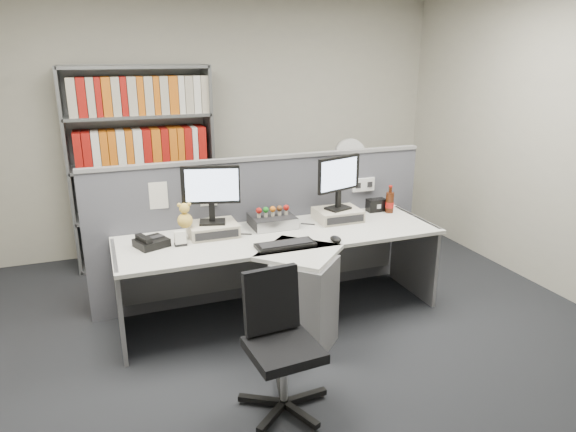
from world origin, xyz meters
name	(u,v)px	position (x,y,z in m)	size (l,w,h in m)	color
ground	(320,366)	(0.00, 0.00, 0.00)	(5.50, 5.50, 0.00)	#25272C
room_shell	(326,109)	(0.00, 0.00, 1.79)	(5.04, 5.54, 2.72)	#B7B3A3
partition	(265,226)	(0.00, 1.25, 0.65)	(3.00, 0.08, 1.27)	#545660
desk	(290,275)	(0.00, 0.60, 0.46)	(2.60, 1.20, 0.72)	silver
monitor_riser_left	(213,229)	(-0.52, 0.98, 0.77)	(0.38, 0.31, 0.10)	#C0B69F
monitor_riser_right	(338,215)	(0.58, 0.98, 0.77)	(0.38, 0.31, 0.10)	#C0B69F
monitor_left	(211,189)	(-0.52, 0.98, 1.10)	(0.45, 0.19, 0.46)	black
monitor_right	(339,178)	(0.58, 0.98, 1.10)	(0.44, 0.20, 0.46)	black
desktop_pc	(272,221)	(0.00, 1.02, 0.77)	(0.35, 0.32, 0.09)	black
figurines	(273,210)	(0.00, 1.01, 0.87)	(0.29, 0.05, 0.09)	#C0B69F
keyboard	(285,245)	(-0.06, 0.54, 0.73)	(0.45, 0.18, 0.03)	black
mouse	(336,239)	(0.33, 0.49, 0.74)	(0.08, 0.12, 0.05)	black
desk_phone	(151,242)	(-1.01, 0.89, 0.76)	(0.28, 0.27, 0.09)	black
desk_calendar	(180,239)	(-0.80, 0.84, 0.77)	(0.09, 0.07, 0.11)	black
plush_toy	(185,217)	(-0.74, 0.94, 0.91)	(0.12, 0.12, 0.20)	gold
speaker	(376,205)	(1.03, 1.10, 0.78)	(0.17, 0.10, 0.12)	black
cola_bottle	(390,202)	(1.12, 1.02, 0.81)	(0.08, 0.08, 0.25)	#3F190A
shelving_unit	(143,170)	(-0.90, 2.44, 0.98)	(1.41, 0.40, 2.00)	slate
filing_cabinet	(347,219)	(1.20, 1.99, 0.35)	(0.45, 0.61, 0.70)	slate
desk_fan	(349,158)	(1.20, 1.99, 1.04)	(0.32, 0.19, 0.54)	white
office_chair	(279,338)	(-0.40, -0.27, 0.46)	(0.55, 0.57, 0.85)	silver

